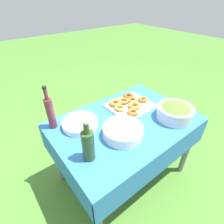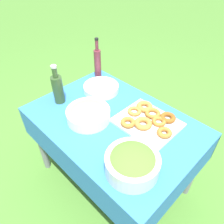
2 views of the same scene
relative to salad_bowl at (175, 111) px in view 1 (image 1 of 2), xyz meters
name	(u,v)px [view 1 (image 1 of 2)]	position (x,y,z in m)	size (l,w,h in m)	color
ground_plane	(122,174)	(0.35, -0.21, -0.75)	(14.00, 14.00, 0.00)	#477A2D
picnic_table	(125,131)	(0.35, -0.21, -0.17)	(1.14, 0.79, 0.69)	#2D6BB2
salad_bowl	(175,111)	(0.00, 0.00, 0.00)	(0.29, 0.29, 0.12)	silver
pasta_bowl	(123,130)	(0.47, -0.10, -0.02)	(0.29, 0.29, 0.10)	white
donut_platter	(129,104)	(0.17, -0.36, -0.04)	(0.40, 0.36, 0.05)	silver
plate_stack	(80,123)	(0.66, -0.39, -0.04)	(0.27, 0.27, 0.05)	white
olive_oil_bottle	(88,144)	(0.77, -0.07, 0.05)	(0.08, 0.08, 0.30)	#2D4723
wine_bottle	(50,112)	(0.83, -0.50, 0.07)	(0.06, 0.06, 0.34)	maroon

